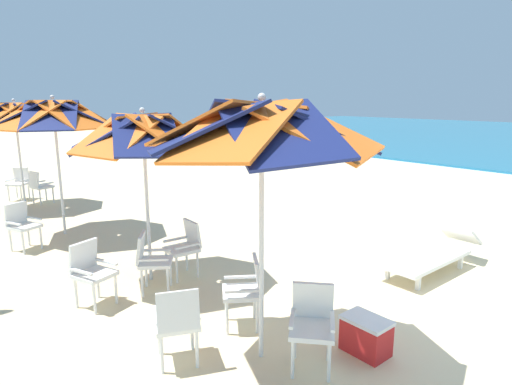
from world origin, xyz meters
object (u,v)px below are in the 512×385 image
Objects in this scene: plastic_chair_1 at (177,320)px; plastic_chair_5 at (185,245)px; plastic_chair_7 at (40,185)px; plastic_chair_3 at (91,269)px; plastic_chair_8 at (19,181)px; beach_umbrella_1 at (143,134)px; beach_umbrella_0 at (262,130)px; sun_lounger_1 at (433,253)px; plastic_chair_6 at (22,223)px; plastic_chair_0 at (247,288)px; beach_umbrella_3 at (15,115)px; cooler_box at (366,335)px; plastic_chair_4 at (151,259)px; plastic_chair_2 at (312,321)px; beach_umbrella_2 at (54,115)px.

plastic_chair_1 and plastic_chair_5 have the same top height.
plastic_chair_3 is at bearing -9.09° from plastic_chair_7.
plastic_chair_7 is 0.96m from plastic_chair_8.
beach_umbrella_0 is at bearing -0.96° from beach_umbrella_1.
plastic_chair_1 is at bearing -95.14° from sun_lounger_1.
plastic_chair_6 and plastic_chair_7 have the same top height.
plastic_chair_0 is at bearing 6.71° from beach_umbrella_1.
beach_umbrella_0 is at bearing 21.54° from plastic_chair_3.
plastic_chair_0 is at bearing 1.08° from plastic_chair_7.
plastic_chair_6 is at bearing -151.15° from plastic_chair_5.
plastic_chair_1 is 8.58m from beach_umbrella_3.
plastic_chair_7 reaches higher than cooler_box.
beach_umbrella_3 is at bearing 166.86° from plastic_chair_6.
beach_umbrella_0 is at bearing -12.52° from plastic_chair_5.
plastic_chair_4 is (-2.21, -0.14, -1.91)m from beach_umbrella_0.
beach_umbrella_0 is 3.18× the size of plastic_chair_5.
plastic_chair_5 reaches higher than sun_lounger_1.
plastic_chair_5 is at bearing 175.03° from plastic_chair_2.
beach_umbrella_0 is 3.17m from plastic_chair_3.
plastic_chair_6 is (-3.14, -0.95, 0.00)m from plastic_chair_4.
plastic_chair_4 is at bearing -160.08° from cooler_box.
plastic_chair_4 is at bearing -170.98° from plastic_chair_2.
beach_umbrella_2 reaches higher than plastic_chair_5.
plastic_chair_4 is 0.70m from plastic_chair_5.
plastic_chair_4 is (-1.63, -0.42, 0.00)m from plastic_chair_0.
plastic_chair_7 and plastic_chair_8 have the same top height.
beach_umbrella_0 is 3.18× the size of plastic_chair_1.
sun_lounger_1 is at bearing 21.18° from plastic_chair_8.
plastic_chair_5 is 7.49m from plastic_chair_8.
plastic_chair_4 is (-1.78, 0.61, 0.00)m from plastic_chair_1.
beach_umbrella_0 is at bearing 59.74° from plastic_chair_1.
plastic_chair_1 is at bearing -120.26° from beach_umbrella_0.
plastic_chair_2 is at bearing 49.10° from plastic_chair_1.
plastic_chair_6 is 7.13m from sun_lounger_1.
plastic_chair_0 is 1.83m from plastic_chair_5.
plastic_chair_3 is at bearing -145.54° from plastic_chair_0.
beach_umbrella_0 is at bearing 3.61° from plastic_chair_4.
plastic_chair_3 and plastic_chair_4 have the same top height.
plastic_chair_4 is at bearing -165.45° from plastic_chair_0.
plastic_chair_4 is 0.31× the size of beach_umbrella_2.
beach_umbrella_0 is 2.10m from plastic_chair_1.
plastic_chair_1 reaches higher than cooler_box.
plastic_chair_1 and plastic_chair_6 have the same top height.
plastic_chair_0 is 1.68m from plastic_chair_4.
plastic_chair_7 is (-6.54, -0.41, 0.00)m from plastic_chair_5.
plastic_chair_6 is 1.00× the size of plastic_chair_8.
cooler_box is at bearing 7.16° from beach_umbrella_3.
plastic_chair_8 is at bearing -178.46° from beach_umbrella_1.
beach_umbrella_3 is (-8.23, -0.57, 1.80)m from plastic_chair_0.
plastic_chair_6 is (-2.95, -1.63, 0.00)m from plastic_chair_5.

